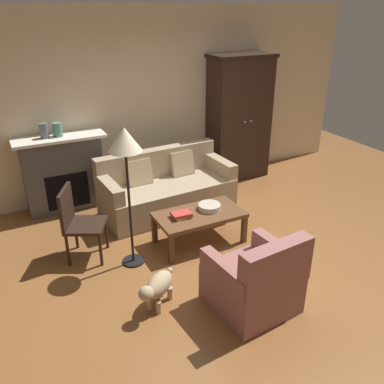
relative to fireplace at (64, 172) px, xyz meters
The scene contains 14 objects.
ground_plane 2.83m from the fireplace, 56.00° to the right, with size 9.60×9.60×0.00m, color brown.
back_wall 1.78m from the fireplace, ahead, with size 7.20×0.10×2.80m, color beige.
fireplace is the anchor object (origin of this frame).
armoire 2.99m from the fireplace, ahead, with size 1.06×0.57×2.08m.
couch 1.51m from the fireplace, 28.67° to the right, with size 1.96×0.96×0.86m.
coffee_table 2.21m from the fireplace, 53.46° to the right, with size 1.10×0.60×0.42m.
fruit_bowl 2.27m from the fireplace, 49.65° to the right, with size 0.29×0.29×0.07m, color beige.
book_stack 2.06m from the fireplace, 58.80° to the right, with size 0.27×0.19×0.07m.
mantel_vase_slate 0.68m from the fireplace, behind, with size 0.12×0.12×0.21m, color #565B66.
mantel_vase_jade 0.65m from the fireplace, 90.00° to the right, with size 0.13×0.13×0.19m, color slate.
armchair_near_left 3.35m from the fireplace, 68.72° to the right, with size 0.84×0.83×0.88m.
side_chair_wooden 1.41m from the fireplace, 94.86° to the right, with size 0.59×0.59×0.90m.
floor_lamp 2.04m from the fireplace, 77.53° to the right, with size 0.36×0.36×1.65m.
dog 2.71m from the fireplace, 82.26° to the right, with size 0.49×0.42×0.39m.
Camera 1 is at (-2.36, -3.43, 2.81)m, focal length 37.98 mm.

